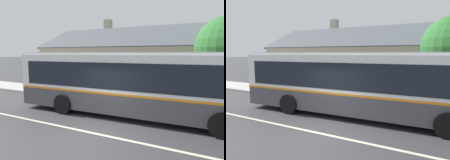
# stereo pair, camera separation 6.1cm
# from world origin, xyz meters

# --- Properties ---
(ground_plane) EXTENTS (300.00, 300.00, 0.00)m
(ground_plane) POSITION_xyz_m (0.00, 0.00, 0.00)
(ground_plane) COLOR #38383A
(sidewalk_far) EXTENTS (60.00, 3.00, 0.15)m
(sidewalk_far) POSITION_xyz_m (0.00, 6.00, 0.07)
(sidewalk_far) COLOR #ADAAA3
(sidewalk_far) RESTS_ON ground
(lane_divider_stripe) EXTENTS (60.00, 0.16, 0.01)m
(lane_divider_stripe) POSITION_xyz_m (0.00, 0.00, 0.00)
(lane_divider_stripe) COLOR beige
(lane_divider_stripe) RESTS_ON ground
(community_building) EXTENTS (21.37, 9.07, 6.65)m
(community_building) POSITION_xyz_m (-1.64, 13.17, 1.91)
(community_building) COLOR tan
(community_building) RESTS_ON ground
(transit_bus) EXTENTS (12.55, 3.11, 3.12)m
(transit_bus) POSITION_xyz_m (0.62, 2.90, 1.68)
(transit_bus) COLOR #47474C
(transit_bus) RESTS_ON ground
(bench_by_building) EXTENTS (1.76, 0.51, 0.94)m
(bench_by_building) POSITION_xyz_m (-4.73, 5.26, 0.57)
(bench_by_building) COLOR brown
(bench_by_building) RESTS_ON sidewalk_far
(bench_down_street) EXTENTS (1.67, 0.51, 0.94)m
(bench_down_street) POSITION_xyz_m (0.12, 5.47, 0.57)
(bench_down_street) COLOR brown
(bench_down_street) RESTS_ON sidewalk_far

